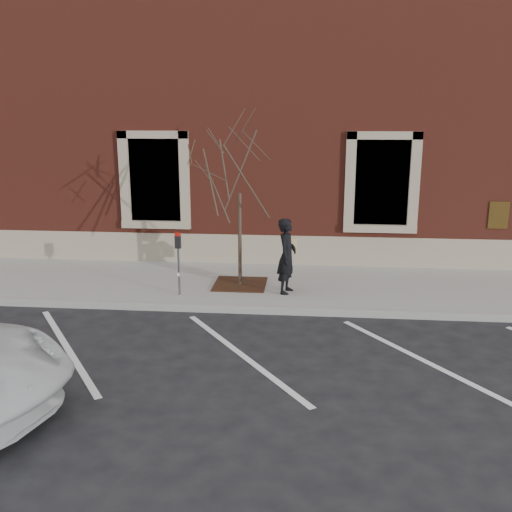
# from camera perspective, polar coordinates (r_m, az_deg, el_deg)

# --- Properties ---
(ground) EXTENTS (120.00, 120.00, 0.00)m
(ground) POSITION_cam_1_polar(r_m,az_deg,el_deg) (12.28, -0.26, -5.67)
(ground) COLOR #28282B
(ground) RESTS_ON ground
(sidewalk_near) EXTENTS (40.00, 3.50, 0.15)m
(sidewalk_near) POSITION_cam_1_polar(r_m,az_deg,el_deg) (13.91, 0.45, -2.94)
(sidewalk_near) COLOR gray
(sidewalk_near) RESTS_ON ground
(curb_near) EXTENTS (40.00, 0.12, 0.15)m
(curb_near) POSITION_cam_1_polar(r_m,az_deg,el_deg) (12.21, -0.29, -5.42)
(curb_near) COLOR #9E9E99
(curb_near) RESTS_ON ground
(parking_stripes) EXTENTS (28.00, 4.40, 0.01)m
(parking_stripes) POSITION_cam_1_polar(r_m,az_deg,el_deg) (10.25, -1.49, -9.81)
(parking_stripes) COLOR silver
(parking_stripes) RESTS_ON ground
(building_civic) EXTENTS (40.00, 8.62, 8.00)m
(building_civic) POSITION_cam_1_polar(r_m,az_deg,el_deg) (19.27, 2.06, 13.66)
(building_civic) COLOR maroon
(building_civic) RESTS_ON ground
(man) EXTENTS (0.55, 0.71, 1.72)m
(man) POSITION_cam_1_polar(r_m,az_deg,el_deg) (12.91, 3.11, -0.01)
(man) COLOR black
(man) RESTS_ON sidewalk_near
(parking_meter) EXTENTS (0.13, 0.10, 1.43)m
(parking_meter) POSITION_cam_1_polar(r_m,az_deg,el_deg) (12.81, -7.78, 0.39)
(parking_meter) COLOR #595B60
(parking_meter) RESTS_ON sidewalk_near
(tree_grate) EXTENTS (1.23, 1.23, 0.03)m
(tree_grate) POSITION_cam_1_polar(r_m,az_deg,el_deg) (13.69, -1.60, -2.83)
(tree_grate) COLOR #3A2112
(tree_grate) RESTS_ON sidewalk_near
(sapling) EXTENTS (2.40, 2.40, 4.01)m
(sapling) POSITION_cam_1_polar(r_m,az_deg,el_deg) (13.15, -1.68, 8.87)
(sapling) COLOR #3E2D25
(sapling) RESTS_ON sidewalk_near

